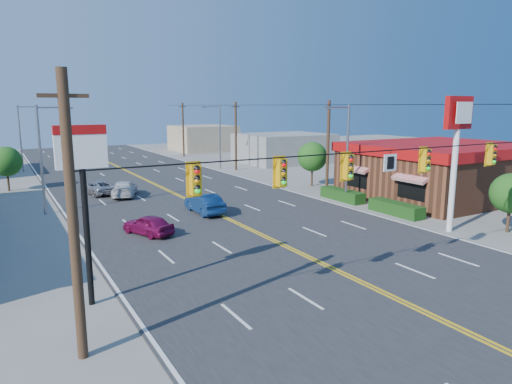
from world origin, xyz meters
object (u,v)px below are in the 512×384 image
signal_span (367,178)px  kfc (440,170)px  pizza_hut_sign (83,178)px  car_blue (204,204)px  car_magenta (148,226)px  car_silver (98,188)px  car_white (125,189)px  kfc_pylon (457,137)px

signal_span → kfc: (20.02, 12.00, -2.51)m
kfc → pizza_hut_sign: 32.04m
pizza_hut_sign → car_blue: size_ratio=1.54×
car_magenta → car_silver: size_ratio=0.82×
car_blue → car_white: (-3.51, 9.47, -0.05)m
kfc → car_blue: bearing=168.4°
signal_span → car_blue: (-0.58, 16.22, -4.15)m
car_magenta → car_silver: 15.22m
kfc → car_magenta: bearing=178.5°
car_magenta → car_white: 13.15m
kfc → car_white: kfc is taller
signal_span → kfc_pylon: (11.12, 4.00, 1.16)m
kfc → car_white: size_ratio=3.49×
car_magenta → kfc_pylon: bearing=130.4°
car_magenta → car_blue: car_blue is taller
car_blue → kfc: bearing=168.7°
pizza_hut_sign → car_white: bearing=72.6°
pizza_hut_sign → car_magenta: bearing=60.2°
signal_span → car_magenta: size_ratio=6.67×
signal_span → pizza_hut_sign: (-10.88, 4.00, 0.30)m
signal_span → car_white: bearing=99.1°
pizza_hut_sign → car_blue: (10.30, 12.22, -4.45)m
pizza_hut_sign → car_silver: pizza_hut_sign is taller
signal_span → kfc_pylon: bearing=19.8°
kfc → car_blue: kfc is taller
signal_span → kfc_pylon: size_ratio=2.86×
kfc → car_silver: bearing=148.5°
signal_span → kfc_pylon: signal_span is taller
car_white → car_silver: 2.85m
kfc_pylon → car_white: size_ratio=1.82×
kfc_pylon → car_blue: bearing=133.7°
kfc → car_silver: (-25.92, 15.90, -1.76)m
kfc_pylon → car_blue: 17.73m
car_silver → car_magenta: bearing=78.7°
kfc → kfc_pylon: bearing=-138.0°
pizza_hut_sign → signal_span: bearing=-20.2°
kfc → car_magenta: kfc is taller
kfc_pylon → car_blue: kfc_pylon is taller
pizza_hut_sign → kfc: bearing=14.5°
kfc → pizza_hut_sign: bearing=-165.5°
kfc → kfc_pylon: (-8.90, -8.00, 3.66)m
car_white → car_blue: bearing=130.9°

